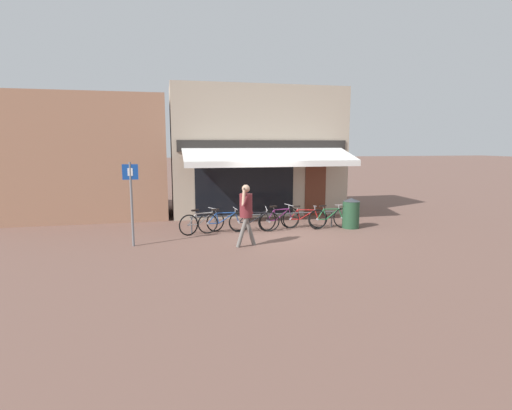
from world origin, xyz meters
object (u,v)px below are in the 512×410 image
Objects in this scene: parking_sign at (131,195)px; bicycle_silver at (202,222)px; bicycle_blue at (223,222)px; pedestrian_adult at (246,208)px; bicycle_red at (304,218)px; bicycle_green at (330,218)px; bicycle_black at (254,221)px; bicycle_purple at (279,219)px; litter_bin at (351,213)px.

bicycle_silver is at bearing 30.22° from parking_sign.
pedestrian_adult is at bearing -84.44° from bicycle_blue.
bicycle_red is 0.91m from bicycle_green.
bicycle_green is (2.75, 0.03, -0.00)m from bicycle_black.
bicycle_green reaches higher than bicycle_red.
bicycle_blue is 2.91m from bicycle_red.
bicycle_purple reaches higher than bicycle_black.
bicycle_green is 1.56× the size of litter_bin.
bicycle_green is at bearing -23.54° from bicycle_purple.
bicycle_silver is 0.95× the size of bicycle_purple.
parking_sign is (-4.81, -1.27, 1.11)m from bicycle_purple.
bicycle_blue is at bearing -23.50° from bicycle_silver.
bicycle_black is 0.71× the size of parking_sign.
parking_sign is (-7.38, -0.98, 0.96)m from litter_bin.
bicycle_purple is 0.93m from bicycle_red.
bicycle_silver is 3.62m from bicycle_red.
pedestrian_adult is (-3.39, -1.83, 0.75)m from bicycle_green.
pedestrian_adult reaches higher than bicycle_silver.
bicycle_green reaches higher than bicycle_black.
bicycle_red is 0.68× the size of parking_sign.
parking_sign is (-2.83, -1.24, 1.13)m from bicycle_blue.
bicycle_green is at bearing -5.23° from bicycle_red.
bicycle_red is at bearing -13.91° from bicycle_purple.
pedestrian_adult is (-0.64, -1.80, 0.74)m from bicycle_black.
bicycle_purple is (0.94, 0.21, 0.01)m from bicycle_black.
bicycle_black is (1.03, -0.18, 0.00)m from bicycle_blue.
bicycle_purple is 0.91× the size of pedestrian_adult.
bicycle_blue is at bearing -73.93° from pedestrian_adult.
parking_sign is at bearing -8.06° from pedestrian_adult.
bicycle_blue is 1.62× the size of litter_bin.
parking_sign reaches higher than bicycle_green.
litter_bin is (1.64, -0.35, 0.18)m from bicycle_red.
pedestrian_adult is 1.69× the size of litter_bin.
bicycle_red is (3.62, 0.10, -0.02)m from bicycle_silver.
bicycle_purple reaches higher than bicycle_blue.
parking_sign is at bearing -156.77° from bicycle_red.
parking_sign is (-3.23, 0.73, 0.38)m from pedestrian_adult.
bicycle_black reaches higher than bicycle_blue.
bicycle_red is at bearing -3.84° from bicycle_blue.
litter_bin is at bearing -2.04° from bicycle_red.
bicycle_black is 1.89m from bicycle_red.
bicycle_blue is at bearing -167.99° from bicycle_red.
pedestrian_adult is at bearing -156.36° from bicycle_green.
pedestrian_adult is 3.33m from parking_sign.
litter_bin is (2.57, -0.29, 0.15)m from bicycle_purple.
bicycle_silver is at bearing 174.66° from bicycle_blue.
bicycle_purple is at bearing -4.88° from bicycle_blue.
pedestrian_adult reaches higher than litter_bin.
pedestrian_adult is at bearing -103.53° from bicycle_black.
bicycle_red is at bearing 14.43° from bicycle_black.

